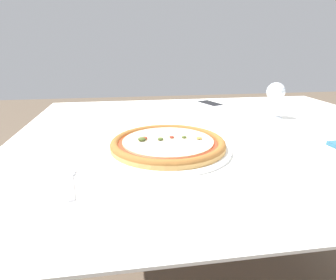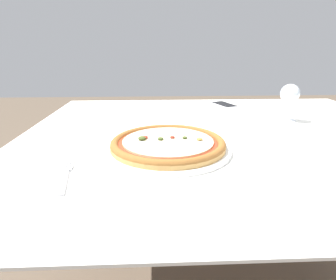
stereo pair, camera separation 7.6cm
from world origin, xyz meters
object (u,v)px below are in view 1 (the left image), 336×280
fork (70,180)px  wine_glass_far_left (276,93)px  pizza_plate (168,145)px  cell_phone (210,104)px  dining_table (221,152)px

fork → wine_glass_far_left: bearing=32.4°
pizza_plate → wine_glass_far_left: (0.46, 0.29, 0.08)m
fork → wine_glass_far_left: wine_glass_far_left is taller
wine_glass_far_left → cell_phone: wine_glass_far_left is taller
wine_glass_far_left → cell_phone: (-0.17, 0.28, -0.09)m
dining_table → wine_glass_far_left: wine_glass_far_left is taller
dining_table → fork: 0.55m
pizza_plate → cell_phone: (0.29, 0.57, -0.01)m
dining_table → pizza_plate: size_ratio=3.96×
dining_table → cell_phone: size_ratio=8.51×
wine_glass_far_left → dining_table: bearing=-152.2°
pizza_plate → wine_glass_far_left: wine_glass_far_left is taller
dining_table → fork: size_ratio=8.01×
dining_table → wine_glass_far_left: 0.33m
cell_phone → wine_glass_far_left: bearing=-58.4°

